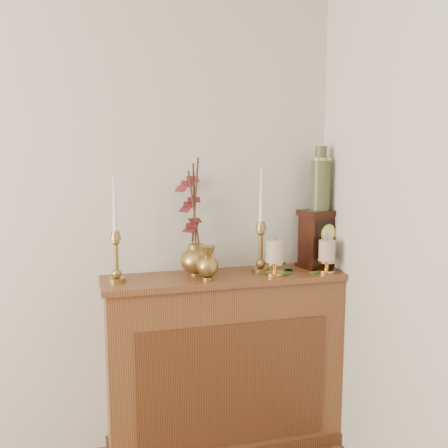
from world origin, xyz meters
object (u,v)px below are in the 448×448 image
object	(u,v)px
bud_vase	(208,264)
ceramic_vase	(320,181)
mantel_clock	(319,239)
candlestick_center	(261,238)
ginger_jar	(191,222)
candlestick_left	(116,248)

from	to	relation	value
bud_vase	ceramic_vase	distance (m)	0.76
mantel_clock	ceramic_vase	world-z (taller)	ceramic_vase
candlestick_center	bud_vase	bearing A→B (deg)	-161.05
candlestick_center	ginger_jar	size ratio (longest dim) A/B	0.92
bud_vase	ceramic_vase	xyz separation A→B (m)	(0.65, 0.14, 0.38)
candlestick_center	ceramic_vase	size ratio (longest dim) A/B	1.61
bud_vase	mantel_clock	size ratio (longest dim) A/B	0.55
candlestick_left	ceramic_vase	world-z (taller)	ceramic_vase
candlestick_left	ginger_jar	xyz separation A→B (m)	(0.38, 0.08, 0.10)
mantel_clock	ceramic_vase	distance (m)	0.31
bud_vase	ginger_jar	bearing A→B (deg)	103.82
bud_vase	mantel_clock	bearing A→B (deg)	11.89
candlestick_left	mantel_clock	distance (m)	1.07
mantel_clock	ceramic_vase	size ratio (longest dim) A/B	0.92
candlestick_left	ceramic_vase	size ratio (longest dim) A/B	1.51
bud_vase	ceramic_vase	size ratio (longest dim) A/B	0.51
bud_vase	ceramic_vase	bearing A→B (deg)	12.14
candlestick_left	bud_vase	bearing A→B (deg)	-12.08
candlestick_left	ginger_jar	bearing A→B (deg)	12.08
bud_vase	ginger_jar	size ratio (longest dim) A/B	0.29
candlestick_center	mantel_clock	bearing A→B (deg)	5.27
candlestick_left	bud_vase	world-z (taller)	candlestick_left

